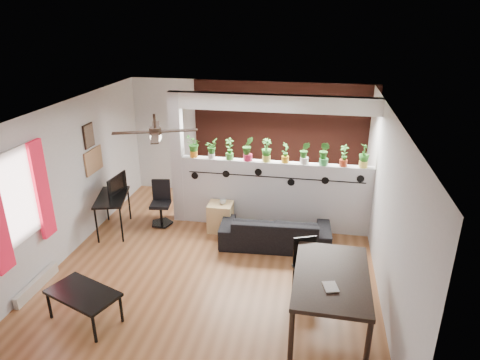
% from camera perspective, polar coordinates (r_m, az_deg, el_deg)
% --- Properties ---
extents(room_shell, '(6.30, 7.10, 2.90)m').
position_cam_1_polar(room_shell, '(6.76, -3.34, -1.72)').
color(room_shell, brown).
rests_on(room_shell, ground).
extents(partition_wall, '(3.60, 0.18, 1.35)m').
position_cam_1_polar(partition_wall, '(8.25, 4.62, -2.01)').
color(partition_wall, '#BCBCC1').
rests_on(partition_wall, ground).
extents(ceiling_header, '(3.60, 0.18, 0.30)m').
position_cam_1_polar(ceiling_header, '(7.71, 5.03, 10.16)').
color(ceiling_header, white).
rests_on(ceiling_header, room_shell).
extents(pier_column, '(0.22, 0.20, 2.60)m').
position_cam_1_polar(pier_column, '(8.40, -8.31, 2.86)').
color(pier_column, '#BCBCC1').
rests_on(pier_column, ground).
extents(brick_panel, '(3.90, 0.05, 2.60)m').
position_cam_1_polar(brick_panel, '(9.41, 5.70, 5.06)').
color(brick_panel, '#973B2C').
rests_on(brick_panel, ground).
extents(vine_decal, '(3.31, 0.01, 0.30)m').
position_cam_1_polar(vine_decal, '(8.00, 4.64, 0.37)').
color(vine_decal, black).
rests_on(vine_decal, partition_wall).
extents(window_assembly, '(0.09, 1.30, 1.55)m').
position_cam_1_polar(window_assembly, '(6.78, -27.49, -2.34)').
color(window_assembly, white).
rests_on(window_assembly, room_shell).
extents(baseboard_heater, '(0.08, 1.00, 0.18)m').
position_cam_1_polar(baseboard_heater, '(7.41, -25.46, -12.43)').
color(baseboard_heater, beige).
rests_on(baseboard_heater, ground).
extents(corkboard, '(0.03, 0.60, 0.45)m').
position_cam_1_polar(corkboard, '(8.50, -18.93, 2.45)').
color(corkboard, '#A2744E').
rests_on(corkboard, room_shell).
extents(framed_art, '(0.03, 0.34, 0.44)m').
position_cam_1_polar(framed_art, '(8.32, -19.52, 5.59)').
color(framed_art, '#8C7259').
rests_on(framed_art, room_shell).
extents(ceiling_fan, '(1.19, 1.19, 0.43)m').
position_cam_1_polar(ceiling_fan, '(6.39, -11.21, 6.13)').
color(ceiling_fan, black).
rests_on(ceiling_fan, room_shell).
extents(potted_plant_0, '(0.21, 0.24, 0.42)m').
position_cam_1_polar(potted_plant_0, '(8.22, -6.23, 4.54)').
color(potted_plant_0, orange).
rests_on(potted_plant_0, partition_wall).
extents(potted_plant_1, '(0.15, 0.19, 0.37)m').
position_cam_1_polar(potted_plant_1, '(8.14, -3.84, 4.26)').
color(potted_plant_1, silver).
rests_on(potted_plant_1, partition_wall).
extents(potted_plant_2, '(0.21, 0.17, 0.42)m').
position_cam_1_polar(potted_plant_2, '(8.06, -1.42, 4.28)').
color(potted_plant_2, '#469736').
rests_on(potted_plant_2, partition_wall).
extents(potted_plant_3, '(0.30, 0.27, 0.47)m').
position_cam_1_polar(potted_plant_3, '(7.99, 1.06, 4.32)').
color(potted_plant_3, '#C41F45').
rests_on(potted_plant_3, partition_wall).
extents(potted_plant_4, '(0.28, 0.27, 0.43)m').
position_cam_1_polar(potted_plant_4, '(7.95, 3.56, 4.05)').
color(potted_plant_4, '#D3CF4A').
rests_on(potted_plant_4, partition_wall).
extents(potted_plant_5, '(0.21, 0.23, 0.39)m').
position_cam_1_polar(potted_plant_5, '(7.92, 6.08, 3.75)').
color(potted_plant_5, orange).
rests_on(potted_plant_5, partition_wall).
extents(potted_plant_6, '(0.23, 0.19, 0.42)m').
position_cam_1_polar(potted_plant_6, '(7.90, 8.63, 3.70)').
color(potted_plant_6, silver).
rests_on(potted_plant_6, partition_wall).
extents(potted_plant_7, '(0.29, 0.28, 0.44)m').
position_cam_1_polar(potted_plant_7, '(7.90, 11.18, 3.59)').
color(potted_plant_7, green).
rests_on(potted_plant_7, partition_wall).
extents(potted_plant_8, '(0.25, 0.23, 0.40)m').
position_cam_1_polar(potted_plant_8, '(7.92, 13.71, 3.28)').
color(potted_plant_8, '#B2381C').
rests_on(potted_plant_8, partition_wall).
extents(potted_plant_9, '(0.25, 0.27, 0.44)m').
position_cam_1_polar(potted_plant_9, '(7.94, 16.24, 3.21)').
color(potted_plant_9, '#EBD253').
rests_on(potted_plant_9, partition_wall).
extents(sofa, '(1.92, 0.85, 0.55)m').
position_cam_1_polar(sofa, '(7.78, 4.69, -6.84)').
color(sofa, black).
rests_on(sofa, ground).
extents(cube_shelf, '(0.47, 0.41, 0.56)m').
position_cam_1_polar(cube_shelf, '(8.26, -2.62, -4.95)').
color(cube_shelf, tan).
rests_on(cube_shelf, ground).
extents(cup, '(0.14, 0.14, 0.10)m').
position_cam_1_polar(cup, '(8.11, -2.31, -2.91)').
color(cup, gray).
rests_on(cup, cube_shelf).
extents(computer_desk, '(0.77, 1.10, 0.72)m').
position_cam_1_polar(computer_desk, '(8.44, -16.70, -2.52)').
color(computer_desk, black).
rests_on(computer_desk, ground).
extents(monitor, '(0.36, 0.09, 0.20)m').
position_cam_1_polar(monitor, '(8.49, -16.38, -1.07)').
color(monitor, black).
rests_on(monitor, computer_desk).
extents(office_chair, '(0.46, 0.46, 0.88)m').
position_cam_1_polar(office_chair, '(8.59, -10.47, -3.40)').
color(office_chair, black).
rests_on(office_chair, ground).
extents(dining_table, '(0.97, 1.58, 0.85)m').
position_cam_1_polar(dining_table, '(5.75, 12.08, -13.01)').
color(dining_table, black).
rests_on(dining_table, ground).
extents(book, '(0.21, 0.25, 0.02)m').
position_cam_1_polar(book, '(5.44, 11.13, -13.85)').
color(book, gray).
rests_on(book, dining_table).
extents(folding_chair, '(0.48, 0.48, 0.91)m').
position_cam_1_polar(folding_chair, '(6.49, 8.77, -10.71)').
color(folding_chair, black).
rests_on(folding_chair, ground).
extents(coffee_table, '(1.11, 0.86, 0.46)m').
position_cam_1_polar(coffee_table, '(6.35, -20.19, -14.20)').
color(coffee_table, black).
rests_on(coffee_table, ground).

